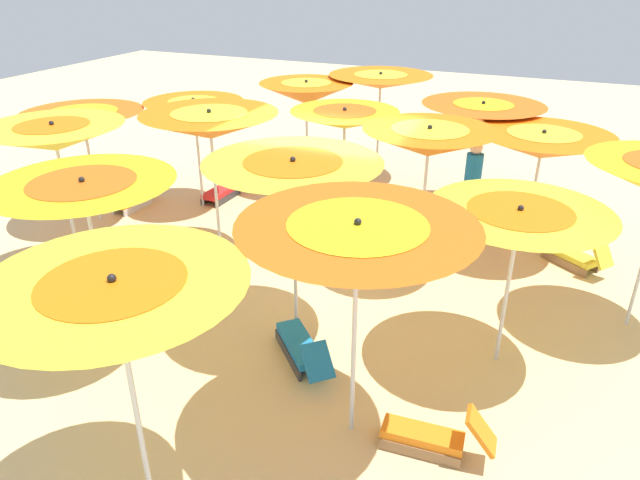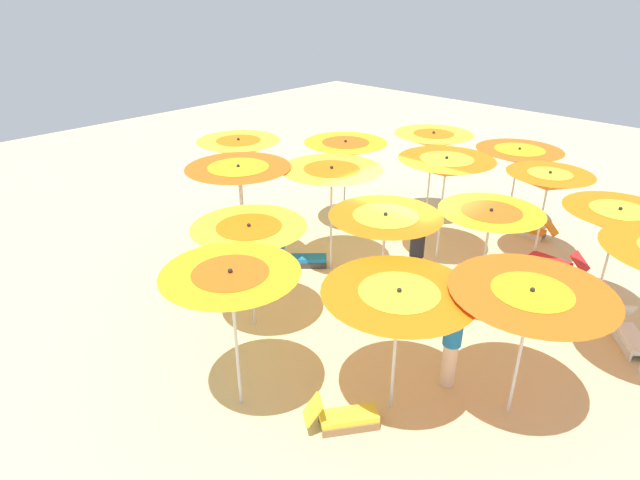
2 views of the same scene
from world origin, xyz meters
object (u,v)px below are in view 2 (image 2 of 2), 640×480
object	(u,v)px
beach_umbrella_10	(332,176)
beach_umbrella_8	(398,304)
beach_umbrella_9	(385,226)
beach_umbrella_14	(239,176)
beach_umbrella_11	(345,149)
beach_umbrella_13	(249,234)
beach_umbrella_7	(433,140)
lounger_0	(532,229)
lounger_1	(215,274)
beach_umbrella_12	(231,285)
beach_umbrella_15	(239,148)
lounger_5	(343,416)
beach_umbrella_1	(617,221)
beach_ball	(352,211)
lounger_2	(631,335)
beach_umbrella_2	(548,182)
beach_umbrella_5	(490,219)
beach_umbrella_6	(446,167)
lounger_3	(555,262)
lounger_4	(301,258)
beach_umbrella_4	(530,303)
beach_umbrella_3	(518,156)
beachgoer_0	(452,339)
beachgoer_1	(417,250)

from	to	relation	value
beach_umbrella_10	beach_umbrella_8	bearing A→B (deg)	-125.60
beach_umbrella_9	beach_umbrella_14	distance (m)	3.77
beach_umbrella_11	beach_umbrella_13	size ratio (longest dim) A/B	1.12
beach_umbrella_7	beach_umbrella_8	xyz separation A→B (m)	(-6.56, -3.68, -0.36)
lounger_0	lounger_1	xyz separation A→B (m)	(-7.15, 4.07, 0.01)
beach_umbrella_12	beach_umbrella_15	size ratio (longest dim) A/B	0.97
lounger_0	lounger_5	size ratio (longest dim) A/B	1.07
lounger_1	lounger_5	bearing A→B (deg)	-108.24
beach_umbrella_8	lounger_1	xyz separation A→B (m)	(0.43, 5.16, -1.71)
beach_umbrella_1	beach_ball	distance (m)	7.13
beach_umbrella_8	beach_umbrella_11	xyz separation A→B (m)	(4.68, 5.08, 0.24)
beach_umbrella_10	beach_umbrella_11	size ratio (longest dim) A/B	1.04
beach_umbrella_1	lounger_1	bearing A→B (deg)	123.78
lounger_2	beach_umbrella_2	bearing A→B (deg)	-163.61
lounger_2	beach_umbrella_5	bearing A→B (deg)	-104.58
beach_umbrella_13	beach_umbrella_2	bearing A→B (deg)	-24.09
beach_umbrella_8	lounger_2	world-z (taller)	beach_umbrella_8
beach_umbrella_7	lounger_5	world-z (taller)	beach_umbrella_7
beach_umbrella_14	beach_umbrella_15	size ratio (longest dim) A/B	1.00
beach_umbrella_6	beach_umbrella_11	xyz separation A→B (m)	(-0.14, 2.85, -0.13)
beach_umbrella_5	beach_umbrella_15	xyz separation A→B (m)	(-0.64, 6.54, 0.16)
beach_umbrella_8	beach_umbrella_13	size ratio (longest dim) A/B	1.04
beach_umbrella_13	lounger_3	bearing A→B (deg)	-28.72
beach_umbrella_14	lounger_5	distance (m)	5.74
beach_umbrella_10	lounger_4	world-z (taller)	beach_umbrella_10
beach_umbrella_9	beach_umbrella_12	world-z (taller)	beach_umbrella_9
beach_umbrella_1	beach_umbrella_15	size ratio (longest dim) A/B	0.94
beach_umbrella_4	lounger_4	xyz separation A→B (m)	(1.12, 5.71, -1.81)
beach_umbrella_1	lounger_4	distance (m)	6.53
beach_umbrella_9	beach_ball	xyz separation A→B (m)	(3.90, 4.00, -2.05)
beach_umbrella_6	lounger_4	distance (m)	3.88
lounger_3	beach_umbrella_2	bearing A→B (deg)	-14.28
beach_umbrella_3	lounger_5	distance (m)	8.95
beach_umbrella_4	beach_ball	bearing A→B (deg)	58.01
beach_umbrella_5	beach_umbrella_15	world-z (taller)	beach_umbrella_15
lounger_1	beachgoer_0	xyz separation A→B (m)	(0.64, -5.51, 0.72)
beach_umbrella_4	lounger_5	distance (m)	3.16
lounger_2	beach_umbrella_4	bearing A→B (deg)	-51.41
beach_umbrella_1	beach_umbrella_10	size ratio (longest dim) A/B	0.95
beachgoer_0	beach_umbrella_12	bearing A→B (deg)	43.38
beach_umbrella_2	beachgoer_0	world-z (taller)	beach_umbrella_2
beach_umbrella_1	lounger_2	bearing A→B (deg)	-121.21
beachgoer_1	beach_umbrella_4	bearing A→B (deg)	47.36
beach_umbrella_14	beach_umbrella_2	bearing A→B (deg)	-43.04
beach_umbrella_5	lounger_2	world-z (taller)	beach_umbrella_5
beach_umbrella_1	beach_umbrella_4	distance (m)	3.64
beach_umbrella_4	beachgoer_1	bearing A→B (deg)	58.09
beach_umbrella_9	beach_umbrella_12	xyz separation A→B (m)	(-3.09, 0.36, -0.02)
lounger_4	lounger_5	xyz separation A→B (m)	(-3.12, -4.05, 0.00)
beach_umbrella_4	lounger_1	bearing A→B (deg)	96.52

